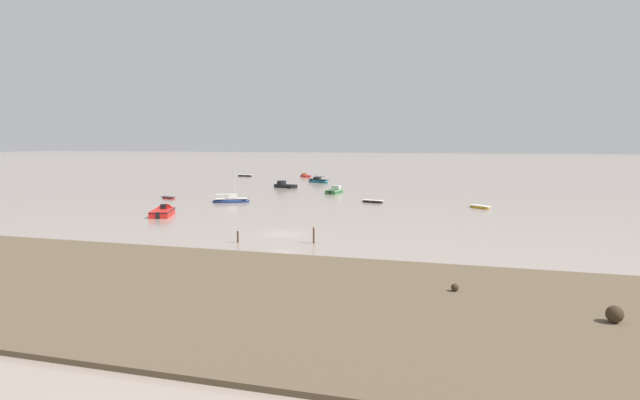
{
  "coord_description": "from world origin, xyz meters",
  "views": [
    {
      "loc": [
        20.34,
        -53.0,
        9.57
      ],
      "look_at": [
        -3.92,
        26.34,
        0.76
      ],
      "focal_mm": 31.11,
      "sensor_mm": 36.0,
      "label": 1
    }
  ],
  "objects_px": {
    "motorboat_moored_1": "(336,191)",
    "mooring_post_near": "(314,235)",
    "rowboat_moored_0": "(373,202)",
    "motorboat_moored_0": "(283,186)",
    "motorboat_moored_2": "(305,176)",
    "motorboat_moored_3": "(164,213)",
    "rowboat_moored_1": "(168,198)",
    "mooring_post_left": "(238,236)",
    "rowboat_moored_5": "(245,176)",
    "sailboat_moored_1": "(231,201)",
    "sailboat_moored_0": "(318,181)",
    "rowboat_moored_3": "(480,207)"
  },
  "relations": [
    {
      "from": "motorboat_moored_1",
      "to": "motorboat_moored_3",
      "type": "height_order",
      "value": "motorboat_moored_3"
    },
    {
      "from": "rowboat_moored_1",
      "to": "motorboat_moored_2",
      "type": "xyz_separation_m",
      "value": [
        3.76,
        60.33,
        0.1
      ]
    },
    {
      "from": "rowboat_moored_1",
      "to": "motorboat_moored_2",
      "type": "relative_size",
      "value": 0.87
    },
    {
      "from": "rowboat_moored_0",
      "to": "rowboat_moored_1",
      "type": "bearing_deg",
      "value": 23.22
    },
    {
      "from": "rowboat_moored_5",
      "to": "motorboat_moored_2",
      "type": "bearing_deg",
      "value": -164.39
    },
    {
      "from": "rowboat_moored_3",
      "to": "motorboat_moored_3",
      "type": "xyz_separation_m",
      "value": [
        -39.3,
        -19.8,
        0.16
      ]
    },
    {
      "from": "rowboat_moored_0",
      "to": "sailboat_moored_0",
      "type": "bearing_deg",
      "value": -45.48
    },
    {
      "from": "sailboat_moored_1",
      "to": "motorboat_moored_2",
      "type": "relative_size",
      "value": 1.66
    },
    {
      "from": "motorboat_moored_2",
      "to": "rowboat_moored_3",
      "type": "bearing_deg",
      "value": 173.22
    },
    {
      "from": "motorboat_moored_2",
      "to": "motorboat_moored_3",
      "type": "relative_size",
      "value": 0.57
    },
    {
      "from": "sailboat_moored_1",
      "to": "rowboat_moored_3",
      "type": "height_order",
      "value": "sailboat_moored_1"
    },
    {
      "from": "mooring_post_near",
      "to": "motorboat_moored_1",
      "type": "bearing_deg",
      "value": 103.08
    },
    {
      "from": "motorboat_moored_0",
      "to": "mooring_post_left",
      "type": "distance_m",
      "value": 62.77
    },
    {
      "from": "rowboat_moored_0",
      "to": "motorboat_moored_1",
      "type": "bearing_deg",
      "value": -38.79
    },
    {
      "from": "rowboat_moored_1",
      "to": "rowboat_moored_3",
      "type": "xyz_separation_m",
      "value": [
        50.08,
        1.64,
        0.01
      ]
    },
    {
      "from": "rowboat_moored_0",
      "to": "motorboat_moored_0",
      "type": "xyz_separation_m",
      "value": [
        -23.62,
        22.38,
        0.17
      ]
    },
    {
      "from": "rowboat_moored_1",
      "to": "rowboat_moored_3",
      "type": "bearing_deg",
      "value": -155.94
    },
    {
      "from": "motorboat_moored_1",
      "to": "mooring_post_near",
      "type": "bearing_deg",
      "value": -162.95
    },
    {
      "from": "motorboat_moored_2",
      "to": "motorboat_moored_3",
      "type": "height_order",
      "value": "motorboat_moored_3"
    },
    {
      "from": "mooring_post_near",
      "to": "rowboat_moored_0",
      "type": "bearing_deg",
      "value": 92.76
    },
    {
      "from": "motorboat_moored_2",
      "to": "motorboat_moored_1",
      "type": "bearing_deg",
      "value": 160.64
    },
    {
      "from": "motorboat_moored_1",
      "to": "sailboat_moored_1",
      "type": "bearing_deg",
      "value": 154.35
    },
    {
      "from": "mooring_post_left",
      "to": "rowboat_moored_0",
      "type": "bearing_deg",
      "value": 82.01
    },
    {
      "from": "motorboat_moored_3",
      "to": "mooring_post_near",
      "type": "height_order",
      "value": "mooring_post_near"
    },
    {
      "from": "motorboat_moored_2",
      "to": "motorboat_moored_3",
      "type": "bearing_deg",
      "value": 140.04
    },
    {
      "from": "motorboat_moored_0",
      "to": "motorboat_moored_2",
      "type": "bearing_deg",
      "value": -57.22
    },
    {
      "from": "motorboat_moored_1",
      "to": "motorboat_moored_2",
      "type": "xyz_separation_m",
      "value": [
        -20.25,
        42.07,
        -0.07
      ]
    },
    {
      "from": "rowboat_moored_0",
      "to": "rowboat_moored_5",
      "type": "bearing_deg",
      "value": -33.05
    },
    {
      "from": "sailboat_moored_0",
      "to": "mooring_post_near",
      "type": "height_order",
      "value": "sailboat_moored_0"
    },
    {
      "from": "motorboat_moored_0",
      "to": "mooring_post_near",
      "type": "relative_size",
      "value": 3.39
    },
    {
      "from": "motorboat_moored_1",
      "to": "rowboat_moored_5",
      "type": "height_order",
      "value": "motorboat_moored_1"
    },
    {
      "from": "sailboat_moored_0",
      "to": "rowboat_moored_3",
      "type": "distance_m",
      "value": 55.15
    },
    {
      "from": "rowboat_moored_0",
      "to": "mooring_post_left",
      "type": "height_order",
      "value": "mooring_post_left"
    },
    {
      "from": "rowboat_moored_1",
      "to": "motorboat_moored_3",
      "type": "xyz_separation_m",
      "value": [
        10.77,
        -18.15,
        0.17
      ]
    },
    {
      "from": "motorboat_moored_1",
      "to": "rowboat_moored_5",
      "type": "distance_m",
      "value": 53.88
    },
    {
      "from": "rowboat_moored_3",
      "to": "mooring_post_left",
      "type": "bearing_deg",
      "value": 99.06
    },
    {
      "from": "rowboat_moored_1",
      "to": "mooring_post_left",
      "type": "xyz_separation_m",
      "value": [
        28.58,
        -33.37,
        0.45
      ]
    },
    {
      "from": "motorboat_moored_1",
      "to": "motorboat_moored_2",
      "type": "relative_size",
      "value": 1.41
    },
    {
      "from": "mooring_post_near",
      "to": "mooring_post_left",
      "type": "bearing_deg",
      "value": -166.21
    },
    {
      "from": "sailboat_moored_1",
      "to": "rowboat_moored_3",
      "type": "xyz_separation_m",
      "value": [
        37.56,
        3.59,
        -0.13
      ]
    },
    {
      "from": "rowboat_moored_1",
      "to": "motorboat_moored_3",
      "type": "bearing_deg",
      "value": 142.87
    },
    {
      "from": "motorboat_moored_0",
      "to": "motorboat_moored_1",
      "type": "distance_m",
      "value": 16.13
    },
    {
      "from": "motorboat_moored_1",
      "to": "motorboat_moored_2",
      "type": "bearing_deg",
      "value": 29.67
    },
    {
      "from": "rowboat_moored_1",
      "to": "motorboat_moored_3",
      "type": "distance_m",
      "value": 21.11
    },
    {
      "from": "sailboat_moored_0",
      "to": "motorboat_moored_0",
      "type": "bearing_deg",
      "value": 113.15
    },
    {
      "from": "rowboat_moored_0",
      "to": "motorboat_moored_3",
      "type": "xyz_separation_m",
      "value": [
        -23.09,
        -22.44,
        0.15
      ]
    },
    {
      "from": "rowboat_moored_1",
      "to": "mooring_post_near",
      "type": "distance_m",
      "value": 47.63
    },
    {
      "from": "motorboat_moored_2",
      "to": "sailboat_moored_1",
      "type": "bearing_deg",
      "value": 142.95
    },
    {
      "from": "sailboat_moored_0",
      "to": "motorboat_moored_1",
      "type": "distance_m",
      "value": 26.63
    },
    {
      "from": "rowboat_moored_3",
      "to": "rowboat_moored_5",
      "type": "height_order",
      "value": "rowboat_moored_5"
    }
  ]
}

